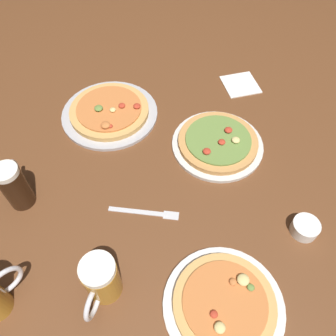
# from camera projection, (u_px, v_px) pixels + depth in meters

# --- Properties ---
(ground_plane) EXTENTS (2.40, 2.40, 0.03)m
(ground_plane) POSITION_uv_depth(u_px,v_px,m) (168.00, 175.00, 1.06)
(ground_plane) COLOR brown
(pizza_plate_near) EXTENTS (0.29, 0.29, 0.05)m
(pizza_plate_near) POSITION_uv_depth(u_px,v_px,m) (224.00, 304.00, 0.80)
(pizza_plate_near) COLOR silver
(pizza_plate_near) RESTS_ON ground_plane
(pizza_plate_far) EXTENTS (0.34, 0.34, 0.05)m
(pizza_plate_far) POSITION_uv_depth(u_px,v_px,m) (110.00, 112.00, 1.18)
(pizza_plate_far) COLOR #B2B2B7
(pizza_plate_far) RESTS_ON ground_plane
(pizza_plate_side) EXTENTS (0.30, 0.30, 0.05)m
(pizza_plate_side) POSITION_uv_depth(u_px,v_px,m) (218.00, 143.00, 1.10)
(pizza_plate_side) COLOR silver
(pizza_plate_side) RESTS_ON ground_plane
(beer_mug_amber) EXTENTS (0.07, 0.13, 0.15)m
(beer_mug_amber) POSITION_uv_depth(u_px,v_px,m) (15.00, 185.00, 0.93)
(beer_mug_amber) COLOR black
(beer_mug_amber) RESTS_ON ground_plane
(beer_mug_pale) EXTENTS (0.08, 0.14, 0.14)m
(beer_mug_pale) POSITION_uv_depth(u_px,v_px,m) (101.00, 280.00, 0.78)
(beer_mug_pale) COLOR #B27A23
(beer_mug_pale) RESTS_ON ground_plane
(ramekin_sauce) EXTENTS (0.07, 0.07, 0.04)m
(ramekin_sauce) POSITION_uv_depth(u_px,v_px,m) (305.00, 228.00, 0.91)
(ramekin_sauce) COLOR white
(ramekin_sauce) RESTS_ON ground_plane
(napkin_folded) EXTENTS (0.16, 0.16, 0.01)m
(napkin_folded) POSITION_uv_depth(u_px,v_px,m) (241.00, 84.00, 1.29)
(napkin_folded) COLOR white
(napkin_folded) RESTS_ON ground_plane
(fork_spare) EXTENTS (0.20, 0.04, 0.01)m
(fork_spare) POSITION_uv_depth(u_px,v_px,m) (145.00, 212.00, 0.96)
(fork_spare) COLOR silver
(fork_spare) RESTS_ON ground_plane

